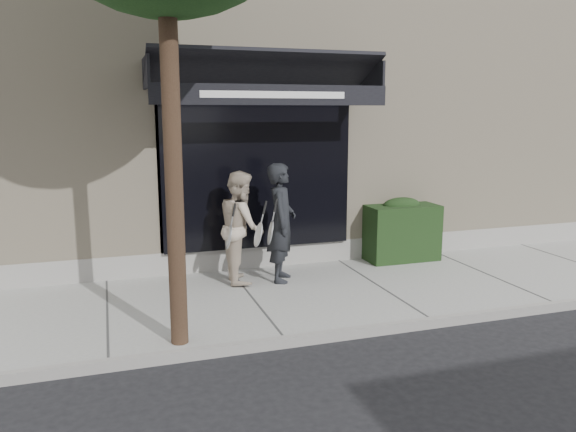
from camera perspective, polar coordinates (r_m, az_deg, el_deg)
name	(u,v)px	position (r m, az deg, el deg)	size (l,w,h in m)	color
ground	(376,292)	(8.94, 8.96, -7.61)	(80.00, 80.00, 0.00)	black
sidewalk	(376,288)	(8.92, 8.98, -7.24)	(20.00, 3.00, 0.12)	gray
curb	(431,322)	(7.65, 14.31, -10.44)	(20.00, 0.10, 0.14)	gray
building_facade	(281,113)	(13.10, -0.71, 10.44)	(14.30, 8.04, 5.64)	beige
hedge	(401,230)	(10.34, 11.39, -1.42)	(1.30, 0.70, 1.14)	black
pedestrian_front	(281,223)	(8.78, -0.69, -0.69)	(0.90, 0.87, 1.87)	black
pedestrian_back	(241,227)	(8.80, -4.76, -1.09)	(0.73, 0.90, 1.75)	#C3B19C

